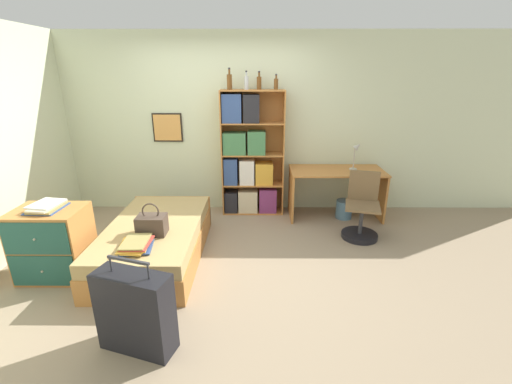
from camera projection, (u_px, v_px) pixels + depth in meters
ground_plane at (216, 257)px, 4.01m from camera, size 14.00×14.00×0.00m
wall_back at (225, 125)px, 5.08m from camera, size 10.00×0.09×2.60m
bed at (156, 240)px, 3.97m from camera, size 1.03×1.81×0.43m
handbag at (152, 224)px, 3.61m from camera, size 0.30×0.21×0.35m
book_stack_on_bed at (136, 245)px, 3.33m from camera, size 0.34×0.38×0.08m
suitcase at (135, 312)px, 2.60m from camera, size 0.63×0.39×0.79m
dresser at (53, 243)px, 3.56m from camera, size 0.68×0.53×0.75m
magazine_pile_on_dresser at (47, 207)px, 3.43m from camera, size 0.31×0.37×0.07m
bookcase at (248, 159)px, 5.04m from camera, size 0.91×0.31×1.82m
bottle_green at (229, 81)px, 4.65m from camera, size 0.07×0.07×0.29m
bottle_brown at (246, 82)px, 4.66m from camera, size 0.06×0.06×0.25m
bottle_clear at (259, 82)px, 4.72m from camera, size 0.07×0.07×0.24m
bottle_blue at (276, 84)px, 4.69m from camera, size 0.06×0.06×0.20m
desk at (336, 184)px, 4.98m from camera, size 1.34×0.64×0.72m
desk_lamp at (356, 151)px, 4.84m from camera, size 0.15×0.11×0.41m
desk_chair at (361, 217)px, 4.44m from camera, size 0.51×0.51×0.85m
waste_bin at (344, 209)px, 5.05m from camera, size 0.24×0.24×0.27m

